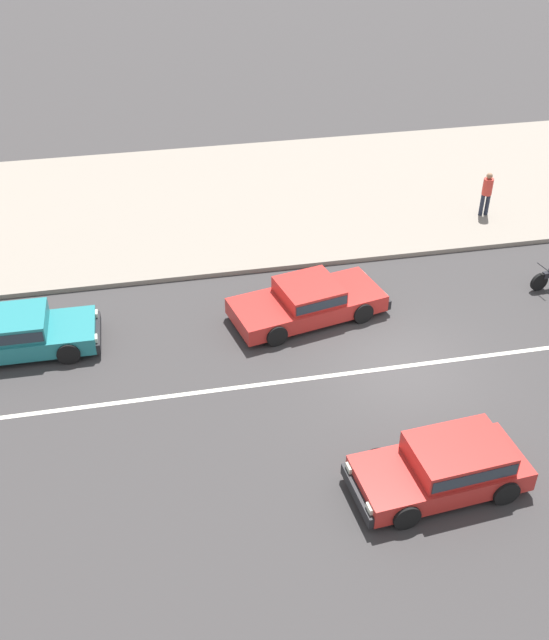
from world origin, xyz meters
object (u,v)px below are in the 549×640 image
object	(u,v)px
sedan_red_1	(308,300)
pedestrian_mid_kerb	(487,191)
hatchback_red_0	(446,465)
hatchback_teal_2	(18,332)

from	to	relation	value
sedan_red_1	pedestrian_mid_kerb	bearing A→B (deg)	32.19
hatchback_red_0	pedestrian_mid_kerb	xyz separation A→B (m)	(5.95, 11.34, 0.46)
sedan_red_1	hatchback_teal_2	size ratio (longest dim) A/B	1.21
hatchback_red_0	pedestrian_mid_kerb	distance (m)	12.81
hatchback_red_0	pedestrian_mid_kerb	size ratio (longest dim) A/B	2.49
hatchback_teal_2	pedestrian_mid_kerb	distance (m)	15.87
hatchback_red_0	pedestrian_mid_kerb	world-z (taller)	pedestrian_mid_kerb
sedan_red_1	pedestrian_mid_kerb	world-z (taller)	pedestrian_mid_kerb
hatchback_teal_2	pedestrian_mid_kerb	size ratio (longest dim) A/B	2.46
hatchback_red_0	sedan_red_1	size ratio (longest dim) A/B	0.83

